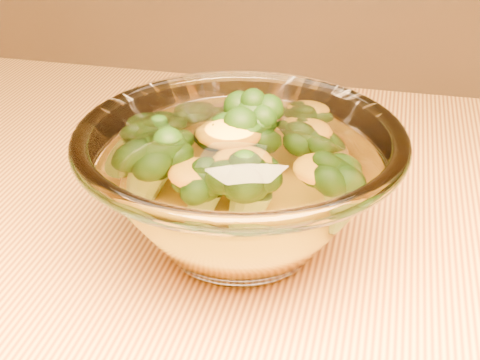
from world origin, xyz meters
TOP-DOWN VIEW (x-y plane):
  - glass_bowl at (-0.03, 0.05)m, footprint 0.24×0.24m
  - cheese_sauce at (-0.03, 0.05)m, footprint 0.13×0.13m
  - broccoli_heap at (-0.04, 0.06)m, footprint 0.17×0.15m

SIDE VIEW (x-z plane):
  - cheese_sauce at x=-0.03m, z-range 0.76..0.80m
  - glass_bowl at x=-0.03m, z-range 0.75..0.86m
  - broccoli_heap at x=-0.04m, z-range 0.78..0.86m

